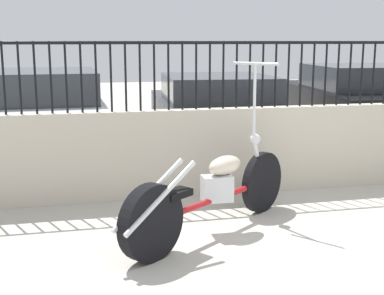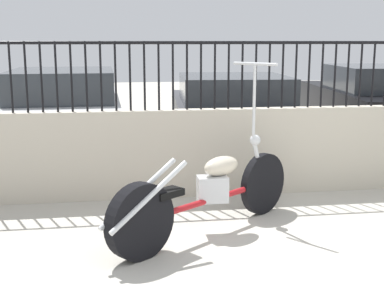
{
  "view_description": "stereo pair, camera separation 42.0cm",
  "coord_description": "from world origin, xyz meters",
  "px_view_note": "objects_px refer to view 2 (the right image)",
  "views": [
    {
      "loc": [
        -2.28,
        -3.24,
        1.78
      ],
      "look_at": [
        -1.07,
        1.98,
        0.7
      ],
      "focal_mm": 50.0,
      "sensor_mm": 36.0,
      "label": 1
    },
    {
      "loc": [
        -1.86,
        -3.32,
        1.78
      ],
      "look_at": [
        -1.07,
        1.98,
        0.7
      ],
      "focal_mm": 50.0,
      "sensor_mm": 36.0,
      "label": 2
    }
  ],
  "objects_px": {
    "motorcycle_red": "(199,196)",
    "car_dark_grey": "(232,111)",
    "car_black": "(378,103)",
    "car_white": "(64,108)"
  },
  "relations": [
    {
      "from": "motorcycle_red",
      "to": "car_dark_grey",
      "type": "xyz_separation_m",
      "value": [
        1.18,
        3.89,
        0.24
      ]
    },
    {
      "from": "car_black",
      "to": "motorcycle_red",
      "type": "bearing_deg",
      "value": 144.11
    },
    {
      "from": "car_black",
      "to": "car_white",
      "type": "bearing_deg",
      "value": 94.93
    },
    {
      "from": "car_white",
      "to": "car_dark_grey",
      "type": "xyz_separation_m",
      "value": [
        2.73,
        -0.57,
        -0.03
      ]
    },
    {
      "from": "motorcycle_red",
      "to": "car_black",
      "type": "height_order",
      "value": "motorcycle_red"
    },
    {
      "from": "car_white",
      "to": "car_black",
      "type": "relative_size",
      "value": 1.06
    },
    {
      "from": "motorcycle_red",
      "to": "car_white",
      "type": "height_order",
      "value": "motorcycle_red"
    },
    {
      "from": "car_dark_grey",
      "to": "car_black",
      "type": "xyz_separation_m",
      "value": [
        2.76,
        0.41,
        0.05
      ]
    },
    {
      "from": "car_white",
      "to": "motorcycle_red",
      "type": "bearing_deg",
      "value": -161.68
    },
    {
      "from": "car_dark_grey",
      "to": "car_black",
      "type": "height_order",
      "value": "car_black"
    }
  ]
}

